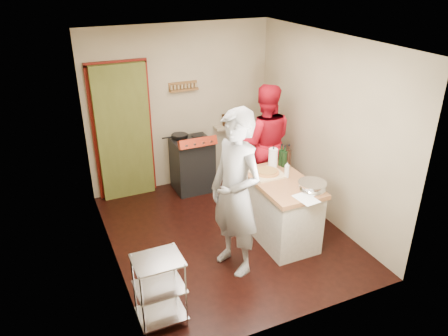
{
  "coord_description": "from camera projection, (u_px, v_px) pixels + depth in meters",
  "views": [
    {
      "loc": [
        -2.1,
        -4.6,
        3.41
      ],
      "look_at": [
        -0.03,
        0.0,
        1.01
      ],
      "focal_mm": 35.0,
      "sensor_mm": 36.0,
      "label": 1
    }
  ],
  "objects": [
    {
      "name": "ceiling",
      "position": [
        226.0,
        39.0,
        4.91
      ],
      "size": [
        3.0,
        3.5,
        0.02
      ],
      "primitive_type": "cube",
      "color": "white",
      "rests_on": "back_wall"
    },
    {
      "name": "floor",
      "position": [
        226.0,
        233.0,
        6.03
      ],
      "size": [
        3.5,
        3.5,
        0.0
      ],
      "primitive_type": "plane",
      "color": "black",
      "rests_on": "ground"
    },
    {
      "name": "wire_shelving",
      "position": [
        160.0,
        288.0,
        4.38
      ],
      "size": [
        0.48,
        0.4,
        0.8
      ],
      "color": "silver",
      "rests_on": "ground"
    },
    {
      "name": "right_wall",
      "position": [
        325.0,
        130.0,
        6.03
      ],
      "size": [
        0.04,
        3.5,
        2.6
      ],
      "primitive_type": "cube",
      "color": "tan",
      "rests_on": "ground"
    },
    {
      "name": "back_wall",
      "position": [
        141.0,
        123.0,
        6.78
      ],
      "size": [
        3.0,
        0.44,
        2.6
      ],
      "color": "tan",
      "rests_on": "ground"
    },
    {
      "name": "stove",
      "position": [
        192.0,
        164.0,
        7.03
      ],
      "size": [
        0.6,
        0.63,
        1.0
      ],
      "color": "black",
      "rests_on": "ground"
    },
    {
      "name": "island",
      "position": [
        281.0,
        208.0,
        5.75
      ],
      "size": [
        0.71,
        1.25,
        1.18
      ],
      "color": "beige",
      "rests_on": "ground"
    },
    {
      "name": "person_stripe",
      "position": [
        236.0,
        194.0,
        4.97
      ],
      "size": [
        0.67,
        0.84,
        2.02
      ],
      "primitive_type": "imported",
      "rotation": [
        0.0,
        0.0,
        -1.28
      ],
      "color": "#A4A5A9",
      "rests_on": "ground"
    },
    {
      "name": "left_wall",
      "position": [
        105.0,
        168.0,
        4.92
      ],
      "size": [
        0.04,
        3.5,
        2.6
      ],
      "primitive_type": "cube",
      "color": "tan",
      "rests_on": "ground"
    },
    {
      "name": "person_red",
      "position": [
        264.0,
        142.0,
        6.66
      ],
      "size": [
        1.07,
        0.97,
        1.81
      ],
      "primitive_type": "imported",
      "rotation": [
        0.0,
        0.0,
        2.75
      ],
      "color": "#AD0B1B",
      "rests_on": "ground"
    }
  ]
}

